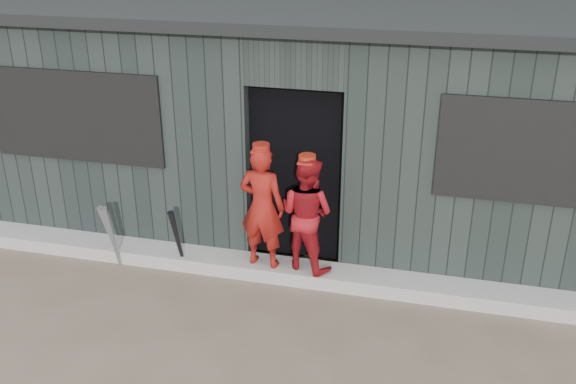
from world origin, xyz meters
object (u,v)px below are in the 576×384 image
(bat_right, at_px, (178,240))
(player_grey_back, at_px, (318,210))
(dugout, at_px, (322,115))
(player_red_right, at_px, (307,214))
(bat_mid, at_px, (112,237))
(player_red_left, at_px, (262,207))
(bat_left, at_px, (110,232))

(bat_right, distance_m, player_grey_back, 1.55)
(dugout, bearing_deg, player_red_right, -83.74)
(bat_mid, xyz_separation_m, player_red_left, (1.61, 0.23, 0.43))
(bat_right, distance_m, player_red_left, 1.01)
(bat_left, relative_size, bat_mid, 0.94)
(player_red_left, height_order, dugout, dugout)
(bat_right, xyz_separation_m, dugout, (1.17, 1.84, 0.91))
(bat_left, xyz_separation_m, player_red_left, (1.71, 0.10, 0.46))
(bat_right, height_order, player_red_left, player_red_left)
(bat_right, bearing_deg, bat_mid, -171.07)
(player_red_right, bearing_deg, dugout, -62.97)
(bat_mid, height_order, player_grey_back, player_grey_back)
(bat_mid, relative_size, player_red_left, 0.58)
(bat_right, relative_size, player_red_left, 0.58)
(bat_mid, distance_m, bat_right, 0.71)
(player_red_right, xyz_separation_m, dugout, (-0.18, 1.66, 0.53))
(bat_right, bearing_deg, player_grey_back, 27.29)
(bat_mid, xyz_separation_m, player_grey_back, (2.07, 0.82, 0.18))
(bat_right, bearing_deg, dugout, 57.46)
(bat_left, height_order, player_red_right, player_red_right)
(bat_mid, distance_m, player_red_left, 1.68)
(bat_right, bearing_deg, player_red_left, 7.66)
(dugout, bearing_deg, bat_mid, -133.94)
(bat_right, height_order, player_grey_back, player_grey_back)
(player_grey_back, bearing_deg, bat_mid, -6.14)
(player_red_right, height_order, dugout, dugout)
(player_red_left, relative_size, player_grey_back, 1.17)
(bat_mid, distance_m, player_red_right, 2.11)
(player_red_left, distance_m, dugout, 1.80)
(player_red_right, bearing_deg, player_red_left, 28.25)
(player_grey_back, height_order, dugout, dugout)
(player_red_left, xyz_separation_m, player_red_right, (0.45, 0.06, -0.05))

